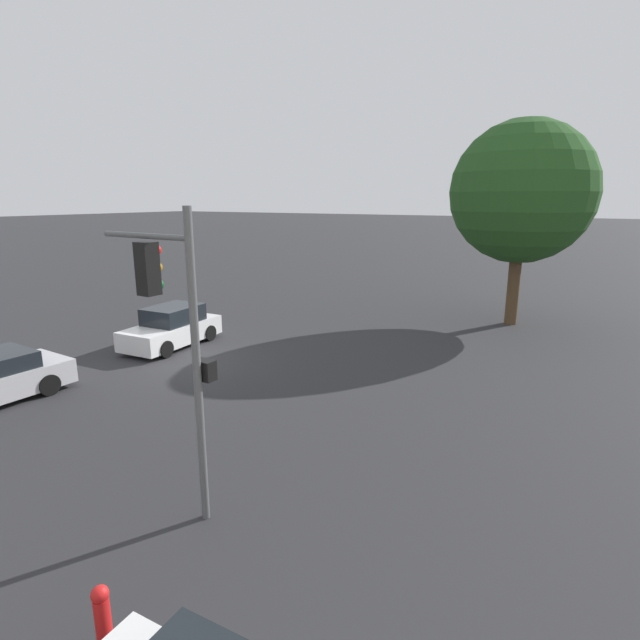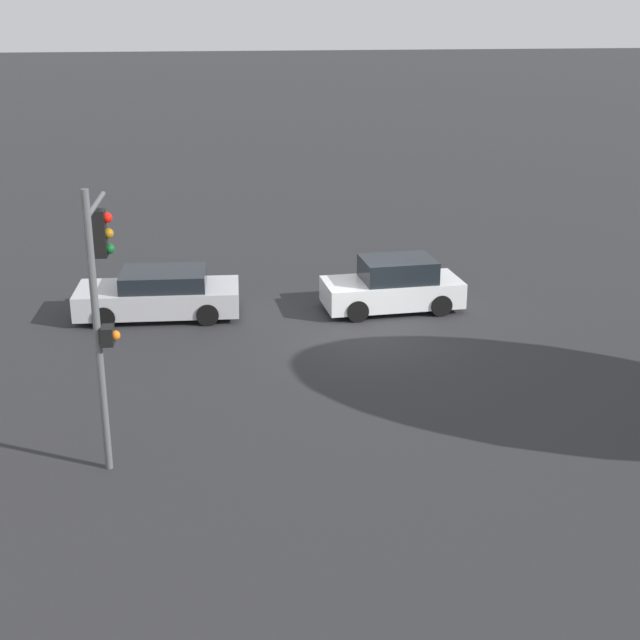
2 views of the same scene
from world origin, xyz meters
name	(u,v)px [view 1 (image 1 of 2)]	position (x,y,z in m)	size (l,w,h in m)	color
ground_plane	(192,361)	(0.00, 0.00, 0.00)	(300.00, 300.00, 0.00)	#28282B
street_tree	(522,192)	(-11.21, 8.72, 5.78)	(6.06, 6.06, 8.83)	#4C3823
traffic_signal	(175,321)	(6.31, 5.97, 3.55)	(0.52, 2.26, 5.44)	#515456
crossing_car_0	(172,328)	(-1.09, -2.00, 0.71)	(4.06, 2.03, 1.53)	silver
fire_hydrant	(103,616)	(9.03, 7.19, 0.49)	(0.22, 0.22, 0.92)	red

